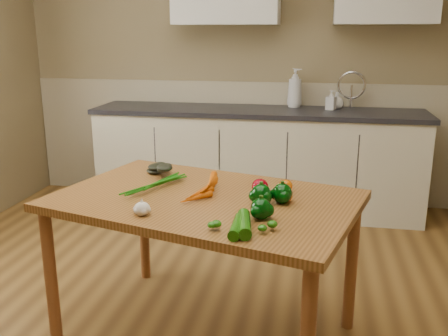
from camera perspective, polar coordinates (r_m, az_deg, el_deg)
room at (r=2.36m, az=-6.74°, el=7.99°), size 4.04×5.04×2.64m
counter_run at (r=4.42m, az=3.94°, el=1.07°), size 2.84×0.64×1.14m
table at (r=2.47m, az=-2.22°, el=-5.16°), size 1.62×1.27×0.77m
soap_bottle_a at (r=4.46m, az=8.10°, el=9.06°), size 0.18×0.18×0.34m
soap_bottle_b at (r=4.36m, az=12.14°, el=7.60°), size 0.10×0.10×0.17m
soap_bottle_c at (r=4.44m, az=12.77°, el=7.56°), size 0.16×0.16×0.14m
carrot_bunch at (r=2.49m, az=-3.95°, el=-2.06°), size 0.31×0.27×0.07m
leafy_greens at (r=2.80m, az=-7.16°, el=0.19°), size 0.20×0.18×0.10m
garlic_bulb at (r=2.22m, az=-9.36°, el=-4.61°), size 0.07×0.07×0.06m
pepper_a at (r=2.33m, az=4.27°, el=-3.02°), size 0.10×0.10×0.10m
pepper_b at (r=2.35m, az=6.67°, el=-2.91°), size 0.09×0.09×0.09m
pepper_c at (r=2.15m, az=4.25°, el=-4.66°), size 0.09×0.09×0.09m
tomato_a at (r=2.48m, az=4.14°, el=-2.10°), size 0.08×0.08×0.08m
tomato_b at (r=2.51m, az=7.05°, el=-2.06°), size 0.07×0.07×0.07m
tomato_c at (r=2.38m, az=7.11°, el=-3.17°), size 0.06×0.06×0.06m
zucchini_a at (r=2.03m, az=2.34°, el=-6.41°), size 0.09×0.23×0.05m
zucchini_b at (r=2.01m, az=1.49°, el=-6.70°), size 0.05×0.21×0.05m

